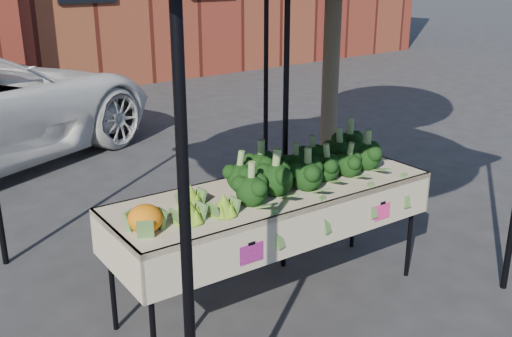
% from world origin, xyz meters
% --- Properties ---
extents(ground, '(90.00, 90.00, 0.00)m').
position_xyz_m(ground, '(0.00, 0.00, 0.00)').
color(ground, '#29292B').
extents(table, '(2.46, 0.99, 0.90)m').
position_xyz_m(table, '(0.08, 0.13, 0.45)').
color(table, beige).
rests_on(table, ground).
extents(canopy, '(3.16, 3.16, 2.74)m').
position_xyz_m(canopy, '(0.15, 0.57, 1.37)').
color(canopy, black).
rests_on(canopy, ground).
extents(broccoli_heap, '(1.49, 0.59, 0.28)m').
position_xyz_m(broccoli_heap, '(0.40, 0.16, 1.04)').
color(broccoli_heap, black).
rests_on(broccoli_heap, table).
extents(romanesco_cluster, '(0.44, 0.48, 0.21)m').
position_xyz_m(romanesco_cluster, '(-0.59, 0.12, 1.01)').
color(romanesco_cluster, '#80B52A').
rests_on(romanesco_cluster, table).
extents(cauliflower_pair, '(0.21, 0.21, 0.19)m').
position_xyz_m(cauliflower_pair, '(-0.97, 0.08, 1.00)').
color(cauliflower_pair, orange).
rests_on(cauliflower_pair, table).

